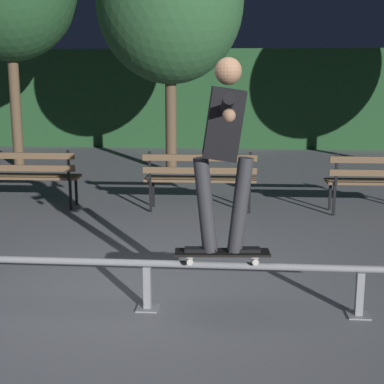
{
  "coord_description": "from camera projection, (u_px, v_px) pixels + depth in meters",
  "views": [
    {
      "loc": [
        0.74,
        -4.64,
        1.96
      ],
      "look_at": [
        0.31,
        0.6,
        0.85
      ],
      "focal_mm": 52.89,
      "sensor_mm": 36.0,
      "label": 1
    }
  ],
  "objects": [
    {
      "name": "hedge_backdrop",
      "position": [
        211.0,
        98.0,
        15.23
      ],
      "size": [
        24.0,
        1.2,
        2.56
      ],
      "primitive_type": "cube",
      "color": "#234C28",
      "rests_on": "ground"
    },
    {
      "name": "skateboarder",
      "position": [
        224.0,
        140.0,
        4.45
      ],
      "size": [
        0.63,
        1.41,
        1.56
      ],
      "color": "black",
      "rests_on": "skateboard"
    },
    {
      "name": "park_bench_left_center",
      "position": [
        200.0,
        175.0,
        8.05
      ],
      "size": [
        1.61,
        0.45,
        0.88
      ],
      "color": "black",
      "rests_on": "ground"
    },
    {
      "name": "ground_plane",
      "position": [
        151.0,
        299.0,
        4.99
      ],
      "size": [
        90.0,
        90.0,
        0.0
      ],
      "primitive_type": "plane",
      "color": "slate"
    },
    {
      "name": "grind_rail",
      "position": [
        147.0,
        271.0,
        4.73
      ],
      "size": [
        4.13,
        0.18,
        0.44
      ],
      "color": "gray",
      "rests_on": "ground"
    },
    {
      "name": "park_bench_leftmost",
      "position": [
        24.0,
        172.0,
        8.25
      ],
      "size": [
        1.61,
        0.45,
        0.88
      ],
      "color": "black",
      "rests_on": "ground"
    },
    {
      "name": "skateboard",
      "position": [
        222.0,
        253.0,
        4.64
      ],
      "size": [
        0.79,
        0.26,
        0.09
      ],
      "color": "black",
      "rests_on": "grind_rail"
    },
    {
      "name": "tree_behind_benches",
      "position": [
        170.0,
        2.0,
        10.73
      ],
      "size": [
        2.81,
        2.81,
        4.82
      ],
      "color": "brown",
      "rests_on": "ground"
    }
  ]
}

